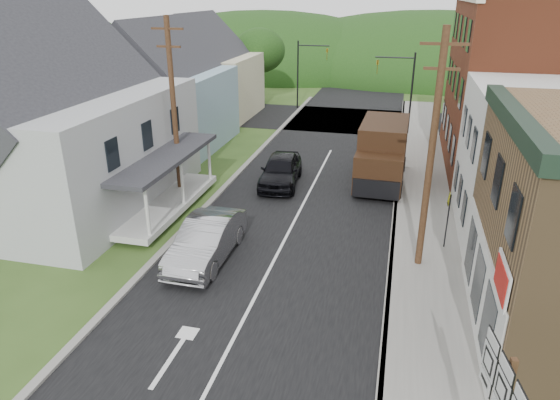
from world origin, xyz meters
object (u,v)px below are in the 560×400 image
Objects in this scene: dark_sedan at (281,170)px; warning_sign at (448,212)px; delivery_van at (382,154)px; silver_sedan at (207,241)px.

dark_sedan is 10.26m from warning_sign.
delivery_van is at bearing 11.49° from dark_sedan.
warning_sign is at bearing 18.65° from silver_sedan.
silver_sedan is 8.95m from dark_sedan.
dark_sedan is at bearing -162.32° from delivery_van.
warning_sign reaches higher than silver_sedan.
warning_sign is (3.03, -7.37, 0.01)m from delivery_van.
delivery_van reaches higher than silver_sedan.
silver_sedan is at bearing -119.40° from delivery_van.
silver_sedan is 1.02× the size of dark_sedan.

